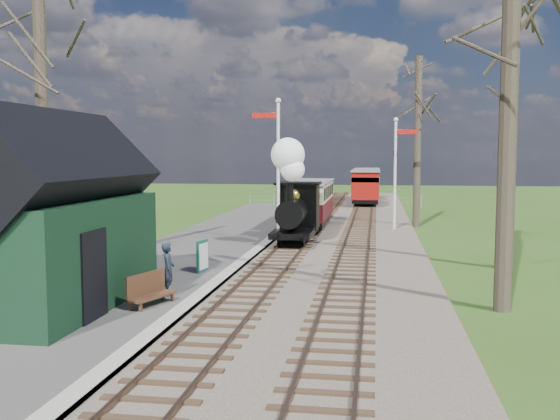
{
  "coord_description": "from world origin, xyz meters",
  "views": [
    {
      "loc": [
        3.37,
        -9.84,
        3.87
      ],
      "look_at": [
        -0.52,
        15.33,
        1.6
      ],
      "focal_mm": 40.0,
      "sensor_mm": 36.0,
      "label": 1
    }
  ],
  "objects": [
    {
      "name": "platform",
      "position": [
        -3.5,
        14.0,
        0.1
      ],
      "size": [
        5.0,
        44.0,
        0.2
      ],
      "primitive_type": "cube",
      "color": "#474442",
      "rests_on": "ground"
    },
    {
      "name": "ballast_bed",
      "position": [
        1.3,
        22.0,
        0.05
      ],
      "size": [
        8.0,
        60.0,
        0.1
      ],
      "primitive_type": "cube",
      "color": "brown",
      "rests_on": "ground"
    },
    {
      "name": "ground",
      "position": [
        0.0,
        0.0,
        0.0
      ],
      "size": [
        140.0,
        140.0,
        0.0
      ],
      "primitive_type": "plane",
      "color": "#325019",
      "rests_on": "ground"
    },
    {
      "name": "red_carriage_a",
      "position": [
        2.6,
        37.03,
        1.51
      ],
      "size": [
        2.08,
        5.14,
        2.18
      ],
      "color": "black",
      "rests_on": "ground"
    },
    {
      "name": "coping_strip",
      "position": [
        -1.2,
        14.0,
        0.1
      ],
      "size": [
        0.4,
        44.0,
        0.21
      ],
      "primitive_type": "cube",
      "color": "#B2AD9E",
      "rests_on": "ground"
    },
    {
      "name": "semaphore_far",
      "position": [
        4.37,
        22.0,
        3.35
      ],
      "size": [
        1.22,
        0.24,
        5.72
      ],
      "color": "silver",
      "rests_on": "ground"
    },
    {
      "name": "fence_line",
      "position": [
        0.3,
        36.0,
        0.55
      ],
      "size": [
        12.6,
        0.08,
        1.0
      ],
      "color": "slate",
      "rests_on": "ground"
    },
    {
      "name": "track_near",
      "position": [
        0.0,
        22.0,
        0.1
      ],
      "size": [
        1.6,
        60.0,
        0.15
      ],
      "color": "brown",
      "rests_on": "ground"
    },
    {
      "name": "track_far",
      "position": [
        2.6,
        22.0,
        0.1
      ],
      "size": [
        1.6,
        60.0,
        0.15
      ],
      "color": "brown",
      "rests_on": "ground"
    },
    {
      "name": "bare_trees",
      "position": [
        1.33,
        10.1,
        5.21
      ],
      "size": [
        15.51,
        22.39,
        12.0
      ],
      "color": "#382D23",
      "rests_on": "ground"
    },
    {
      "name": "bench",
      "position": [
        -2.08,
        4.45,
        0.57
      ],
      "size": [
        0.84,
        1.45,
        0.8
      ],
      "color": "#4C2D1B",
      "rests_on": "platform"
    },
    {
      "name": "semaphore_near",
      "position": [
        -0.77,
        16.0,
        3.62
      ],
      "size": [
        1.22,
        0.24,
        6.22
      ],
      "color": "silver",
      "rests_on": "ground"
    },
    {
      "name": "sign_board",
      "position": [
        -1.98,
        8.86,
        0.7
      ],
      "size": [
        0.2,
        0.69,
        1.0
      ],
      "color": "#104D3F",
      "rests_on": "platform"
    },
    {
      "name": "red_carriage_b",
      "position": [
        2.6,
        42.53,
        1.51
      ],
      "size": [
        2.08,
        5.14,
        2.18
      ],
      "color": "black",
      "rests_on": "ground"
    },
    {
      "name": "distant_hills",
      "position": [
        1.4,
        64.38,
        -16.21
      ],
      "size": [
        114.4,
        48.0,
        22.02
      ],
      "color": "#385B23",
      "rests_on": "ground"
    },
    {
      "name": "station_shed",
      "position": [
        -4.3,
        4.0,
        2.27
      ],
      "size": [
        3.25,
        6.3,
        4.78
      ],
      "color": "black",
      "rests_on": "platform"
    },
    {
      "name": "locomotive",
      "position": [
        -0.01,
        16.03,
        2.01
      ],
      "size": [
        1.74,
        4.05,
        4.34
      ],
      "color": "black",
      "rests_on": "ground"
    },
    {
      "name": "person",
      "position": [
        -1.97,
        5.57,
        0.89
      ],
      "size": [
        0.46,
        0.58,
        1.38
      ],
      "primitive_type": "imported",
      "rotation": [
        0.0,
        0.0,
        1.87
      ],
      "color": "#19212E",
      "rests_on": "platform"
    },
    {
      "name": "coach",
      "position": [
        0.0,
        22.09,
        1.47
      ],
      "size": [
        2.02,
        6.94,
        2.13
      ],
      "color": "black",
      "rests_on": "ground"
    }
  ]
}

